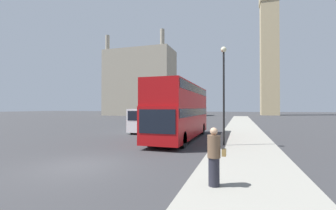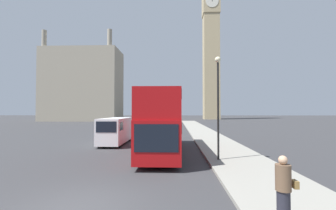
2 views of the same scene
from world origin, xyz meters
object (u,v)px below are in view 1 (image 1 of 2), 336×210
at_px(white_van, 148,120).
at_px(street_lamp, 224,81).
at_px(red_double_decker_bus, 181,109).
at_px(parked_sedan, 185,119).
at_px(clock_tower, 269,28).
at_px(pedestrian, 214,157).

height_order(white_van, street_lamp, street_lamp).
height_order(red_double_decker_bus, parked_sedan, red_double_decker_bus).
bearing_deg(parked_sedan, street_lamp, -70.29).
distance_m(white_van, street_lamp, 11.14).
bearing_deg(clock_tower, red_double_decker_bus, -101.97).
relative_size(clock_tower, pedestrian, 34.29).
relative_size(clock_tower, street_lamp, 9.65).
xyz_separation_m(white_van, pedestrian, (8.36, -14.74, -0.27)).
xyz_separation_m(pedestrian, street_lamp, (-0.22, 7.71, 3.17)).
bearing_deg(parked_sedan, red_double_decker_bus, -77.35).
height_order(red_double_decker_bus, pedestrian, red_double_decker_bus).
bearing_deg(white_van, red_double_decker_bus, -41.87).
bearing_deg(pedestrian, red_double_decker_bus, 109.48).
bearing_deg(street_lamp, red_double_decker_bus, 140.60).
xyz_separation_m(clock_tower, white_van, (-19.11, -64.33, -29.58)).
relative_size(pedestrian, street_lamp, 0.28).
bearing_deg(pedestrian, street_lamp, 91.61).
relative_size(white_van, parked_sedan, 1.26).
relative_size(clock_tower, white_van, 10.03).
bearing_deg(red_double_decker_bus, street_lamp, -39.40).
bearing_deg(white_van, pedestrian, -60.45).
distance_m(red_double_decker_bus, street_lamp, 4.91).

